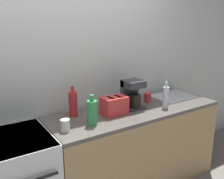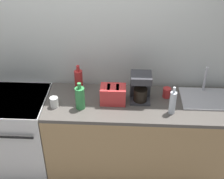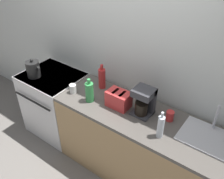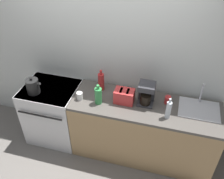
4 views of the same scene
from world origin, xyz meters
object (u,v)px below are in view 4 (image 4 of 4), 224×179
Objects in this scene: coffee_maker at (146,93)px; bottle_green at (98,96)px; cup_white at (80,96)px; cup_red at (168,100)px; kettle at (33,86)px; toaster at (124,96)px; bottle_red at (101,81)px; bottle_clear at (168,110)px; stove at (54,112)px.

coffee_maker reaches higher than bottle_green.
cup_red is at bearing 11.41° from cup_white.
kettle is at bearing -177.20° from cup_white.
toaster is 0.28m from coffee_maker.
cup_white is at bearing 2.80° from kettle.
cup_red is (0.83, 0.22, -0.06)m from bottle_green.
bottle_green is 0.86m from cup_red.
bottle_green is 2.69× the size of cup_red.
coffee_maker reaches higher than toaster.
bottle_red is (-0.35, 0.17, 0.04)m from toaster.
cup_red is 1.10m from cup_white.
toaster is 0.40m from bottle_red.
bottle_green reaches higher than kettle.
bottle_clear is 1.10m from cup_white.
kettle is 2.30× the size of cup_white.
toaster is 0.82× the size of coffee_maker.
coffee_maker is at bearing 2.62° from stove.
bottle_green is at bearing -0.98° from cup_white.
cup_white reaches higher than cup_red.
bottle_red is at bearing 153.88° from toaster.
bottle_green reaches higher than stove.
kettle is at bearing -178.27° from bottle_green.
coffee_maker is 2.88× the size of cup_white.
cup_red is (1.56, 0.11, 0.48)m from stove.
bottle_red reaches higher than kettle.
bottle_green is 0.85m from bottle_clear.
bottle_red is at bearing 100.34° from bottle_green.
cup_white is (-0.20, -0.27, -0.07)m from bottle_red.
cup_red is (0.52, 0.12, -0.04)m from toaster.
bottle_clear is (1.73, -0.01, 0.02)m from kettle.
kettle is 0.85× the size of bottle_clear.
kettle is at bearing -138.17° from stove.
bottle_clear is at bearing -0.22° from kettle.
bottle_red reaches higher than stove.
coffee_maker is 1.00× the size of bottle_red.
bottle_clear is (1.58, -0.14, 0.55)m from stove.
kettle is at bearing -171.73° from cup_red.
bottle_red is 0.35m from cup_white.
bottle_red is 2.89× the size of cup_white.
bottle_green is (-0.30, -0.11, 0.03)m from toaster.
kettle reaches higher than cup_white.
toaster is 2.40× the size of cup_red.
bottle_green is 0.98× the size of bottle_clear.
stove is 3.66× the size of toaster.
bottle_red reaches higher than cup_white.
bottle_clear is (0.55, -0.14, 0.03)m from toaster.
cup_red is at bearing -3.74° from bottle_red.
bottle_green is 2.66× the size of cup_white.
toaster is at bearing -167.55° from cup_red.
stove is at bearing -177.38° from coffee_maker.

